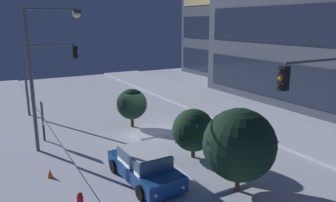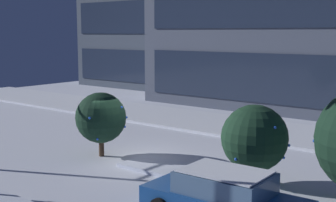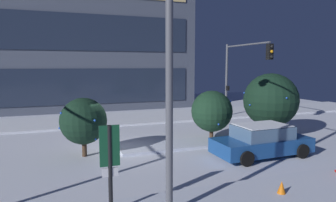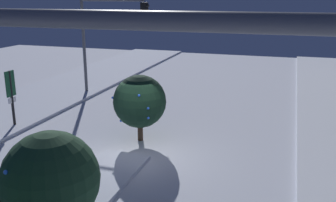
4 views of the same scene
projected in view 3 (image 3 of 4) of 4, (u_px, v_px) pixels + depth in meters
ground at (116, 151)px, 14.82m from camera, size 52.00×52.00×0.00m
curb_strip_far at (97, 120)px, 22.60m from camera, size 52.00×5.20×0.14m
median_strip at (202, 143)px, 16.09m from camera, size 9.00×1.80×0.14m
car_near at (262, 141)px, 13.86m from camera, size 4.74×2.22×1.49m
traffic_light_corner_far_right at (242, 67)px, 21.77m from camera, size 0.32×5.56×5.88m
street_lamp_arched at (159, 28)px, 8.41m from camera, size 0.56×3.02×8.12m
parking_info_sign at (110, 160)px, 8.17m from camera, size 0.55×0.12×2.61m
decorated_tree_median at (212, 111)px, 16.56m from camera, size 2.30×2.30×2.83m
decorated_tree_left_of_median at (84, 121)px, 13.70m from camera, size 2.18×2.15×2.75m
decorated_tree_right_of_median at (271, 100)px, 17.61m from camera, size 3.23×3.21×3.76m
construction_cone at (282, 189)px, 9.53m from camera, size 0.36×0.36×0.55m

